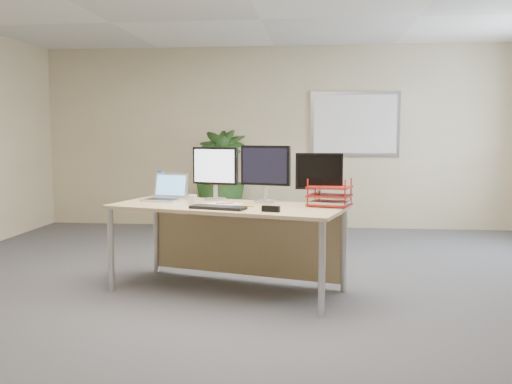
# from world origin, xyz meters

# --- Properties ---
(floor) EXTENTS (8.00, 8.00, 0.00)m
(floor) POSITION_xyz_m (0.00, 0.00, 0.00)
(floor) COLOR #444348
(floor) RESTS_ON ground
(back_wall) EXTENTS (7.00, 0.04, 2.70)m
(back_wall) POSITION_xyz_m (0.00, 4.00, 1.35)
(back_wall) COLOR tan
(back_wall) RESTS_ON floor
(whiteboard) EXTENTS (1.30, 0.04, 0.95)m
(whiteboard) POSITION_xyz_m (1.20, 3.97, 1.55)
(whiteboard) COLOR #AFAFB4
(whiteboard) RESTS_ON back_wall
(desk) EXTENTS (2.21, 1.38, 0.79)m
(desk) POSITION_xyz_m (-0.11, 0.52, 0.62)
(desk) COLOR tan
(desk) RESTS_ON floor
(floor_plant) EXTENTS (0.89, 0.89, 1.50)m
(floor_plant) POSITION_xyz_m (-0.76, 3.64, 0.75)
(floor_plant) COLOR #173915
(floor_plant) RESTS_ON floor
(monitor_left) EXTENTS (0.45, 0.21, 0.50)m
(monitor_left) POSITION_xyz_m (-0.30, 0.75, 1.08)
(monitor_left) COLOR silver
(monitor_left) RESTS_ON desk
(monitor_right) EXTENTS (0.47, 0.21, 0.53)m
(monitor_right) POSITION_xyz_m (0.19, 0.62, 1.09)
(monitor_right) COLOR silver
(monitor_right) RESTS_ON desk
(monitor_dark) EXTENTS (0.42, 0.19, 0.46)m
(monitor_dark) POSITION_xyz_m (0.67, 0.48, 1.05)
(monitor_dark) COLOR silver
(monitor_dark) RESTS_ON desk
(laptop) EXTENTS (0.42, 0.39, 0.25)m
(laptop) POSITION_xyz_m (-0.77, 0.70, 0.85)
(laptop) COLOR silver
(laptop) RESTS_ON desk
(keyboard) EXTENTS (0.50, 0.28, 0.03)m
(keyboard) POSITION_xyz_m (-0.17, 0.14, 0.80)
(keyboard) COLOR black
(keyboard) RESTS_ON desk
(coffee_mug) EXTENTS (0.11, 0.08, 0.09)m
(coffee_mug) POSITION_xyz_m (-0.46, 0.43, 0.83)
(coffee_mug) COLOR silver
(coffee_mug) RESTS_ON desk
(spiral_notebook) EXTENTS (0.34, 0.31, 0.01)m
(spiral_notebook) POSITION_xyz_m (-0.17, 0.43, 0.79)
(spiral_notebook) COLOR white
(spiral_notebook) RESTS_ON desk
(orange_pen) EXTENTS (0.15, 0.04, 0.01)m
(orange_pen) POSITION_xyz_m (-0.16, 0.40, 0.81)
(orange_pen) COLOR #DB4C18
(orange_pen) RESTS_ON spiral_notebook
(yellow_highlighter) EXTENTS (0.11, 0.04, 0.01)m
(yellow_highlighter) POSITION_xyz_m (0.06, 0.30, 0.80)
(yellow_highlighter) COLOR gold
(yellow_highlighter) RESTS_ON desk
(water_bottle) EXTENTS (0.07, 0.07, 0.26)m
(water_bottle) POSITION_xyz_m (-0.90, 0.98, 0.91)
(water_bottle) COLOR #B1C2CF
(water_bottle) RESTS_ON desk
(letter_tray) EXTENTS (0.42, 0.36, 0.17)m
(letter_tray) POSITION_xyz_m (0.77, 0.43, 0.87)
(letter_tray) COLOR #9E1B13
(letter_tray) RESTS_ON desk
(stapler) EXTENTS (0.16, 0.08, 0.05)m
(stapler) POSITION_xyz_m (0.28, 0.02, 0.81)
(stapler) COLOR black
(stapler) RESTS_ON desk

